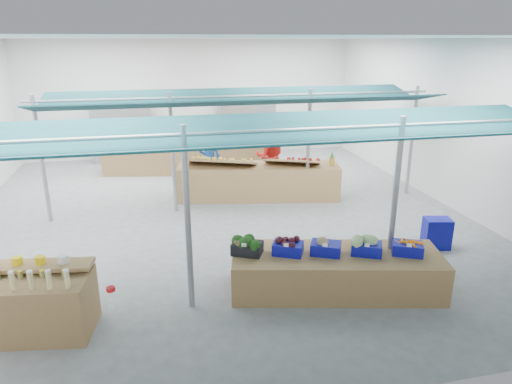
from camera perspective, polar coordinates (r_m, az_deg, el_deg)
floor at (r=11.47m, az=-4.81°, el=-2.83°), size 13.00×13.00×0.00m
hall at (r=12.21m, az=-6.12°, el=11.28°), size 13.00×13.00×13.00m
pole_grid at (r=9.40m, az=0.96°, el=4.05°), size 10.00×4.60×3.00m
awnings at (r=9.21m, az=0.99°, el=9.89°), size 9.50×7.08×0.30m
back_shelving_left at (r=16.93m, az=-16.32°, el=7.00°), size 2.00×0.50×2.00m
back_shelving_right at (r=17.23m, az=-1.11°, el=7.93°), size 2.00×0.50×2.00m
bottle_shelf at (r=7.71m, az=-27.17°, el=-12.26°), size 2.11×1.44×1.17m
veg_counter at (r=8.12m, az=9.96°, el=-9.79°), size 3.74×1.96×0.69m
fruit_counter at (r=12.52m, az=0.35°, el=1.34°), size 4.46×1.86×0.93m
far_counter at (r=15.18m, az=-8.51°, el=4.27°), size 5.46×2.09×0.96m
crate_stack at (r=10.28m, az=21.65°, el=-4.80°), size 0.60×0.48×0.64m
vendor_left at (r=13.25m, az=-5.80°, el=4.03°), size 0.70×0.53×1.74m
vendor_right at (r=13.58m, az=1.78°, el=4.47°), size 0.96×0.81×1.74m
crate_broccoli at (r=7.78m, az=-1.10°, el=-6.64°), size 0.60×0.53×0.35m
crate_beets at (r=7.81m, az=4.02°, el=-6.80°), size 0.60×0.53×0.29m
crate_celeriac at (r=7.87m, az=8.73°, el=-6.67°), size 0.60×0.53×0.31m
crate_cabbage at (r=8.00m, az=13.68°, el=-6.48°), size 0.60×0.53×0.35m
crate_carrots at (r=8.20m, az=18.39°, el=-6.64°), size 0.60×0.53×0.29m
sparrow at (r=7.64m, az=-2.31°, el=-6.42°), size 0.12×0.09×0.11m
pole_ribbon at (r=6.31m, az=-17.69°, el=-11.68°), size 0.12×0.12×0.28m
apple_heap_yellow at (r=12.26m, az=-4.48°, el=3.98°), size 2.02×1.37×0.27m
apple_heap_red at (r=12.31m, az=4.48°, el=4.04°), size 1.65×1.22×0.27m
pineapple at (r=12.46m, az=9.46°, el=4.10°), size 0.14×0.14×0.39m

